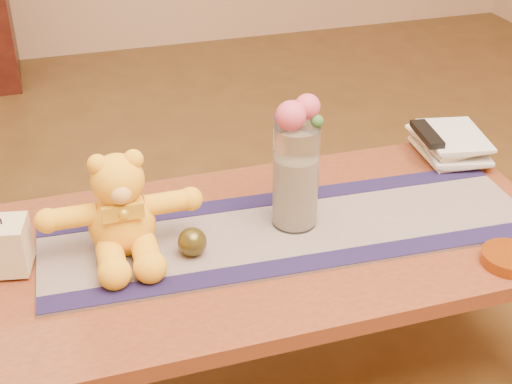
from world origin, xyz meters
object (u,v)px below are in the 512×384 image
object	(u,v)px
glass_vase	(296,176)
amber_dish	(509,258)
teddy_bear	(120,204)
tv_remote	(427,134)
book_bottom	(423,156)
bronze_ball	(192,242)
pillar_candle	(6,246)

from	to	relation	value
glass_vase	amber_dish	world-z (taller)	glass_vase
teddy_bear	tv_remote	size ratio (longest dim) A/B	2.19
amber_dish	book_bottom	bearing A→B (deg)	83.03
bronze_ball	tv_remote	distance (m)	0.79
tv_remote	book_bottom	bearing A→B (deg)	90.00
teddy_bear	pillar_candle	bearing A→B (deg)	-179.56
teddy_bear	bronze_ball	size ratio (longest dim) A/B	5.22
pillar_candle	bronze_ball	bearing A→B (deg)	-10.46
tv_remote	pillar_candle	bearing A→B (deg)	-162.51
pillar_candle	glass_vase	size ratio (longest dim) A/B	0.45
glass_vase	tv_remote	xyz separation A→B (m)	(0.47, 0.21, -0.05)
pillar_candle	glass_vase	xyz separation A→B (m)	(0.67, -0.02, 0.07)
teddy_bear	tv_remote	xyz separation A→B (m)	(0.89, 0.19, -0.04)
bronze_ball	tv_remote	world-z (taller)	tv_remote
teddy_bear	amber_dish	world-z (taller)	teddy_bear
pillar_candle	tv_remote	world-z (taller)	pillar_candle
pillar_candle	amber_dish	bearing A→B (deg)	-16.28
teddy_bear	tv_remote	bearing A→B (deg)	12.61
teddy_bear	glass_vase	distance (m)	0.42
bronze_ball	book_bottom	xyz separation A→B (m)	(0.74, 0.27, -0.03)
amber_dish	tv_remote	bearing A→B (deg)	83.05
teddy_bear	glass_vase	size ratio (longest dim) A/B	1.35
bronze_ball	amber_dish	world-z (taller)	bronze_ball
glass_vase	tv_remote	world-z (taller)	glass_vase
book_bottom	tv_remote	bearing A→B (deg)	-93.00
book_bottom	tv_remote	size ratio (longest dim) A/B	1.39
teddy_bear	amber_dish	bearing A→B (deg)	-20.27
pillar_candle	book_bottom	bearing A→B (deg)	9.79
tv_remote	teddy_bear	bearing A→B (deg)	-159.84
teddy_bear	amber_dish	xyz separation A→B (m)	(0.83, -0.32, -0.11)
teddy_bear	pillar_candle	distance (m)	0.26
bronze_ball	book_bottom	distance (m)	0.79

